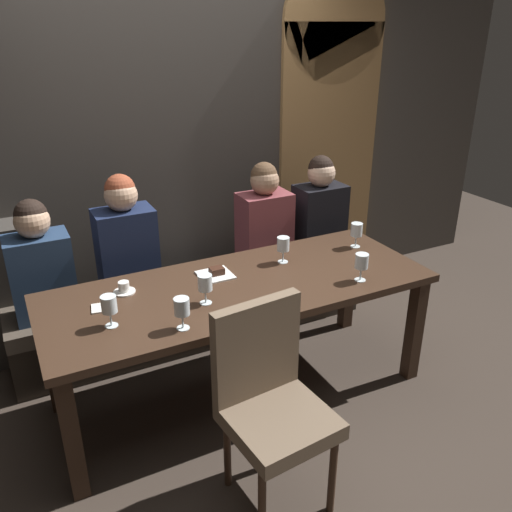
% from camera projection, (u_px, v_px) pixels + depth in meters
% --- Properties ---
extents(ground, '(9.00, 9.00, 0.00)m').
position_uv_depth(ground, '(242.00, 390.00, 3.27)').
color(ground, '#382D26').
extents(back_wall_tiled, '(6.00, 0.12, 3.00)m').
position_uv_depth(back_wall_tiled, '(163.00, 116.00, 3.66)').
color(back_wall_tiled, '#423D38').
rests_on(back_wall_tiled, ground).
extents(arched_door, '(0.90, 0.05, 2.55)m').
position_uv_depth(arched_door, '(330.00, 122.00, 4.22)').
color(arched_door, olive).
rests_on(arched_door, ground).
extents(dining_table, '(2.20, 0.84, 0.74)m').
position_uv_depth(dining_table, '(240.00, 298.00, 3.01)').
color(dining_table, '#342217').
rests_on(dining_table, ground).
extents(banquette_bench, '(2.50, 0.44, 0.45)m').
position_uv_depth(banquette_bench, '(199.00, 309.00, 3.75)').
color(banquette_bench, '#312A23').
rests_on(banquette_bench, ground).
extents(chair_near_side, '(0.48, 0.48, 0.98)m').
position_uv_depth(chair_near_side, '(270.00, 394.00, 2.38)').
color(chair_near_side, '#3D281C').
rests_on(chair_near_side, ground).
extents(diner_redhead, '(0.36, 0.24, 0.74)m').
position_uv_depth(diner_redhead, '(40.00, 263.00, 3.10)').
color(diner_redhead, navy).
rests_on(diner_redhead, banquette_bench).
extents(diner_bearded, '(0.36, 0.24, 0.82)m').
position_uv_depth(diner_bearded, '(126.00, 242.00, 3.29)').
color(diner_bearded, '#192342').
rests_on(diner_bearded, banquette_bench).
extents(diner_far_end, '(0.36, 0.24, 0.78)m').
position_uv_depth(diner_far_end, '(264.00, 220.00, 3.72)').
color(diner_far_end, brown).
rests_on(diner_far_end, banquette_bench).
extents(diner_near_end, '(0.36, 0.24, 0.78)m').
position_uv_depth(diner_near_end, '(319.00, 211.00, 3.89)').
color(diner_near_end, black).
rests_on(diner_near_end, banquette_bench).
extents(wine_glass_near_right, '(0.08, 0.08, 0.16)m').
position_uv_depth(wine_glass_near_right, '(362.00, 262.00, 2.97)').
color(wine_glass_near_right, silver).
rests_on(wine_glass_near_right, dining_table).
extents(wine_glass_end_right, '(0.08, 0.08, 0.16)m').
position_uv_depth(wine_glass_end_right, '(182.00, 308.00, 2.50)').
color(wine_glass_end_right, silver).
rests_on(wine_glass_end_right, dining_table).
extents(wine_glass_center_back, '(0.08, 0.08, 0.16)m').
position_uv_depth(wine_glass_center_back, '(205.00, 284.00, 2.73)').
color(wine_glass_center_back, silver).
rests_on(wine_glass_center_back, dining_table).
extents(wine_glass_end_left, '(0.08, 0.08, 0.16)m').
position_uv_depth(wine_glass_end_left, '(357.00, 230.00, 3.42)').
color(wine_glass_end_left, silver).
rests_on(wine_glass_end_left, dining_table).
extents(wine_glass_near_left, '(0.08, 0.08, 0.16)m').
position_uv_depth(wine_glass_near_left, '(109.00, 305.00, 2.52)').
color(wine_glass_near_left, silver).
rests_on(wine_glass_near_left, dining_table).
extents(wine_glass_far_left, '(0.08, 0.08, 0.16)m').
position_uv_depth(wine_glass_far_left, '(283.00, 245.00, 3.20)').
color(wine_glass_far_left, silver).
rests_on(wine_glass_far_left, dining_table).
extents(espresso_cup, '(0.12, 0.12, 0.06)m').
position_uv_depth(espresso_cup, '(124.00, 288.00, 2.88)').
color(espresso_cup, white).
rests_on(espresso_cup, dining_table).
extents(dessert_plate, '(0.19, 0.19, 0.05)m').
position_uv_depth(dessert_plate, '(216.00, 273.00, 3.07)').
color(dessert_plate, white).
rests_on(dessert_plate, dining_table).
extents(folded_napkin, '(0.13, 0.12, 0.01)m').
position_uv_depth(folded_napkin, '(102.00, 308.00, 2.72)').
color(folded_napkin, silver).
rests_on(folded_napkin, dining_table).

